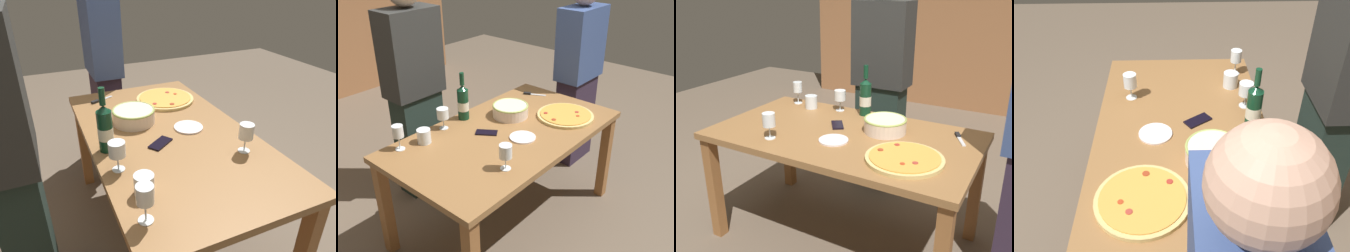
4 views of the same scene
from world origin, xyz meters
The scene contains 13 objects.
ground_plane centered at (0.00, 0.00, 0.00)m, with size 8.00×8.00×0.00m, color brown.
dining_table centered at (0.00, 0.00, 0.66)m, with size 1.60×0.90×0.75m.
pizza centered at (0.46, -0.18, 0.76)m, with size 0.41×0.41×0.03m.
serving_bowl centered at (0.21, 0.14, 0.80)m, with size 0.26×0.26×0.09m.
wine_bottle centered at (-0.04, 0.37, 0.88)m, with size 0.08×0.08×0.35m.
wine_glass_near_pizza centered at (-0.24, 0.36, 0.86)m, with size 0.08×0.08×0.15m.
wine_glass_by_bottle centered at (-0.60, 0.36, 0.87)m, with size 0.07×0.07×0.16m.
wine_glass_far_left centered at (-0.34, -0.28, 0.86)m, with size 0.08×0.08×0.16m.
cup_amber centered at (-0.45, 0.31, 0.80)m, with size 0.09×0.09×0.09m, color white.
side_plate centered at (0.01, -0.14, 0.76)m, with size 0.17×0.17×0.01m, color white.
cell_phone centered at (-0.10, 0.09, 0.76)m, with size 0.07×0.14×0.01m, color black.
pizza_knife centered at (0.63, 0.26, 0.76)m, with size 0.10×0.17×0.02m.
person_host centered at (-0.12, 0.81, 0.88)m, with size 0.43×0.24×1.72m.
Camera 4 is at (1.53, -0.05, 1.98)m, focal length 40.76 mm.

